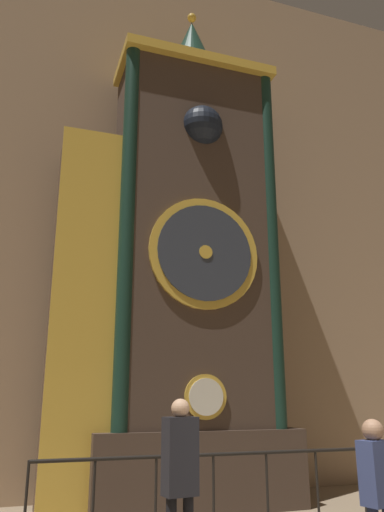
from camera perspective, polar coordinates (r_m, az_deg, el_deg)
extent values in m
cube|color=#997A5B|center=(11.49, -2.00, 6.49)|extent=(24.00, 0.30, 12.40)
cube|color=#423328|center=(9.55, 0.00, -22.99)|extent=(3.73, 1.61, 1.30)
cube|color=#423328|center=(9.98, 0.00, 2.50)|extent=(2.99, 1.40, 7.36)
cube|color=gold|center=(11.52, 0.18, 19.83)|extent=(3.23, 1.54, 0.20)
cylinder|color=gold|center=(8.79, 1.59, -15.79)|extent=(0.75, 0.05, 0.75)
cylinder|color=silver|center=(8.76, 1.66, -15.79)|extent=(0.62, 0.03, 0.62)
cylinder|color=gold|center=(9.14, 1.47, 0.35)|extent=(2.11, 0.07, 2.11)
cylinder|color=#2D333D|center=(9.10, 1.57, 0.43)|extent=(1.81, 0.04, 1.81)
cylinder|color=gold|center=(9.09, 1.61, 0.46)|extent=(0.25, 0.03, 0.25)
cube|color=black|center=(10.62, 0.37, 13.46)|extent=(1.04, 0.42, 1.04)
sphere|color=black|center=(10.28, 1.16, 14.53)|extent=(0.83, 0.83, 0.83)
cylinder|color=#142D23|center=(9.06, -7.39, 4.55)|extent=(0.28, 0.28, 7.36)
cylinder|color=#142D23|center=(9.98, 8.99, 2.69)|extent=(0.28, 0.28, 7.36)
cylinder|color=gold|center=(11.75, 0.00, 20.54)|extent=(0.90, 0.90, 0.30)
cone|color=#163227|center=(12.18, 0.00, 23.20)|extent=(0.86, 0.86, 1.10)
sphere|color=gold|center=(12.61, 0.00, 25.56)|extent=(0.20, 0.20, 0.20)
cube|color=#4C3828|center=(9.19, -12.59, -6.37)|extent=(1.08, 1.19, 6.58)
cube|color=gold|center=(8.59, -12.12, -5.76)|extent=(1.14, 0.06, 6.58)
cylinder|color=black|center=(6.86, -18.55, -25.91)|extent=(0.04, 0.04, 1.12)
cylinder|color=black|center=(6.93, -11.26, -26.26)|extent=(0.04, 0.04, 1.12)
cylinder|color=black|center=(7.08, -4.18, -26.25)|extent=(0.04, 0.04, 1.12)
cylinder|color=black|center=(7.33, 2.49, -25.92)|extent=(0.04, 0.04, 1.12)
cylinder|color=black|center=(7.64, 8.63, -25.35)|extent=(0.04, 0.04, 1.12)
cylinder|color=black|center=(8.02, 14.17, -24.61)|extent=(0.04, 0.04, 1.12)
cylinder|color=black|center=(8.46, 19.11, -23.76)|extent=(0.04, 0.04, 1.12)
cylinder|color=black|center=(7.40, 5.51, -21.55)|extent=(5.54, 0.05, 0.05)
cube|color=black|center=(5.60, -1.37, -21.84)|extent=(0.37, 0.26, 0.77)
sphere|color=tan|center=(5.57, -1.33, -16.99)|extent=(0.20, 0.20, 0.20)
cube|color=navy|center=(5.98, 20.35, -22.18)|extent=(0.39, 0.30, 0.64)
sphere|color=#8C664C|center=(5.94, 19.94, -18.18)|extent=(0.23, 0.23, 0.23)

